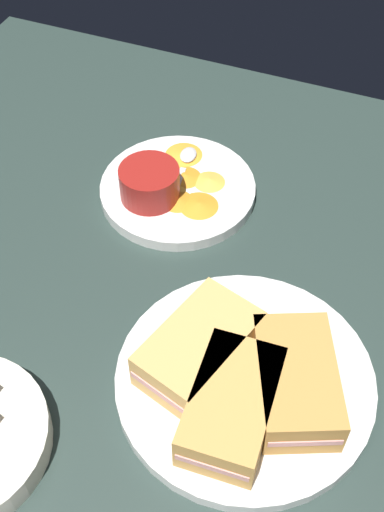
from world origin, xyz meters
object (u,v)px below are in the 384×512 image
at_px(ramekin_dark_sauce, 303,391).
at_px(plate_chips_companion, 178,190).
at_px(plate_sandwich_main, 246,378).
at_px(ramekin_light_gravy, 149,182).
at_px(sandwich_half_extra, 297,378).
at_px(sandwich_half_near, 200,347).
at_px(sandwich_half_far, 232,405).
at_px(spoon_by_dark_ramekin, 249,389).
at_px(spoon_by_gravy_ramekin, 186,161).

xyz_separation_m(ramekin_dark_sauce, plate_chips_companion, (0.24, 0.24, -0.03)).
bearing_deg(plate_sandwich_main, ramekin_dark_sauce, -97.50).
xyz_separation_m(ramekin_dark_sauce, ramekin_light_gravy, (0.21, 0.26, 0.00)).
distance_m(sandwich_half_extra, ramekin_dark_sauce, 0.01).
xyz_separation_m(plate_sandwich_main, sandwich_half_near, (-0.00, 0.05, 0.03)).
bearing_deg(sandwich_half_far, sandwich_half_extra, -43.50).
bearing_deg(sandwich_half_near, spoon_by_dark_ramekin, -105.03).
xyz_separation_m(sandwich_half_near, spoon_by_dark_ramekin, (-0.02, -0.06, -0.02)).
relative_size(ramekin_dark_sauce, ramekin_light_gravy, 0.83).
xyz_separation_m(sandwich_half_extra, spoon_by_gravy_ramekin, (0.28, 0.23, -0.02)).
distance_m(sandwich_half_near, spoon_by_dark_ramekin, 0.07).
distance_m(sandwich_half_extra, plate_chips_companion, 0.33).
xyz_separation_m(sandwich_half_extra, ramekin_light_gravy, (0.20, 0.25, -0.00)).
xyz_separation_m(sandwich_half_far, ramekin_dark_sauce, (0.04, -0.06, -0.00)).
bearing_deg(sandwich_half_near, plate_sandwich_main, -88.50).
bearing_deg(sandwich_half_near, sandwich_half_extra, -88.50).
bearing_deg(sandwich_half_far, spoon_by_dark_ramekin, -11.79).
xyz_separation_m(plate_sandwich_main, plate_chips_companion, (0.24, 0.18, 0.00)).
height_order(plate_sandwich_main, ramekin_light_gravy, ramekin_light_gravy).
relative_size(sandwich_half_near, spoon_by_gravy_ramekin, 1.48).
xyz_separation_m(sandwich_half_far, ramekin_light_gravy, (0.26, 0.20, -0.00)).
relative_size(plate_sandwich_main, sandwich_half_extra, 1.81).
bearing_deg(sandwich_half_far, sandwich_half_near, 46.50).
distance_m(sandwich_half_far, ramekin_dark_sauce, 0.07).
distance_m(spoon_by_dark_ramekin, plate_chips_companion, 0.31).
xyz_separation_m(spoon_by_dark_ramekin, ramekin_light_gravy, (0.22, 0.21, 0.02)).
bearing_deg(plate_chips_companion, sandwich_half_near, -152.49).
height_order(spoon_by_dark_ramekin, ramekin_light_gravy, ramekin_light_gravy).
bearing_deg(sandwich_half_extra, sandwich_half_far, 136.50).
xyz_separation_m(sandwich_half_near, sandwich_half_far, (-0.05, -0.05, 0.00)).
xyz_separation_m(ramekin_light_gravy, spoon_by_gravy_ramekin, (0.08, -0.02, -0.02)).
distance_m(plate_sandwich_main, ramekin_dark_sauce, 0.07).
relative_size(sandwich_half_extra, plate_chips_companion, 0.73).
relative_size(sandwich_half_far, ramekin_light_gravy, 1.76).
height_order(sandwich_half_far, spoon_by_gravy_ramekin, sandwich_half_far).
bearing_deg(sandwich_half_far, plate_chips_companion, 31.51).
relative_size(plate_chips_companion, ramekin_light_gravy, 2.65).
distance_m(sandwich_half_far, spoon_by_gravy_ramekin, 0.38).
bearing_deg(ramekin_dark_sauce, spoon_by_gravy_ramekin, 39.89).
bearing_deg(ramekin_light_gravy, sandwich_half_far, -141.82).
distance_m(ramekin_light_gravy, spoon_by_gravy_ramekin, 0.08).
relative_size(ramekin_dark_sauce, plate_chips_companion, 0.31).
distance_m(ramekin_dark_sauce, ramekin_light_gravy, 0.34).
bearing_deg(ramekin_light_gravy, plate_sandwich_main, -135.70).
relative_size(plate_sandwich_main, spoon_by_dark_ramekin, 2.71).
distance_m(plate_sandwich_main, plate_chips_companion, 0.29).
height_order(plate_chips_companion, ramekin_light_gravy, ramekin_light_gravy).
relative_size(plate_sandwich_main, spoon_by_gravy_ramekin, 2.71).
xyz_separation_m(sandwich_half_far, plate_chips_companion, (0.29, 0.18, -0.03)).
bearing_deg(ramekin_light_gravy, ramekin_dark_sauce, -129.31).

